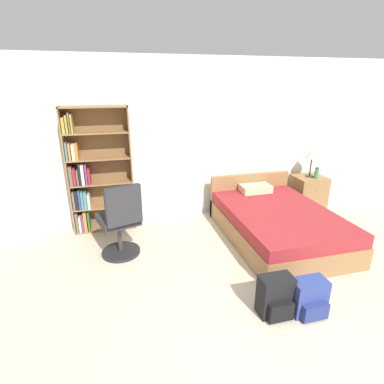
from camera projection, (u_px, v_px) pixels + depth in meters
ground_plane at (322, 359)px, 2.53m from camera, size 14.00×14.00×0.00m
wall_back at (208, 140)px, 5.01m from camera, size 9.00×0.06×2.60m
bookshelf at (92, 175)px, 4.50m from camera, size 0.94×0.28×1.89m
bed at (275, 222)px, 4.47m from camera, size 1.42×2.06×0.72m
office_chair at (120, 223)px, 3.86m from camera, size 0.60×0.67×1.05m
nightstand at (308, 193)px, 5.48m from camera, size 0.55×0.50×0.62m
table_lamp at (312, 154)px, 5.24m from camera, size 0.23×0.23×0.52m
water_bottle at (317, 173)px, 5.24m from camera, size 0.08×0.08×0.20m
backpack_blue at (309, 298)px, 2.99m from camera, size 0.35×0.27×0.37m
backpack_black at (276, 297)px, 2.97m from camera, size 0.33×0.26×0.42m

